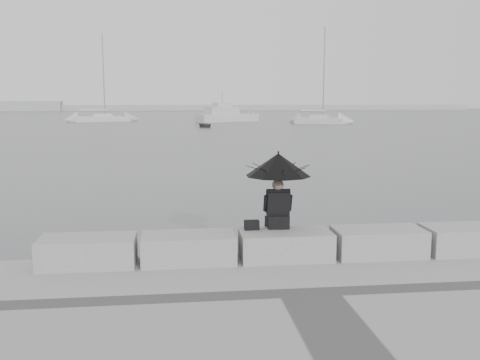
{
  "coord_description": "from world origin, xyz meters",
  "views": [
    {
      "loc": [
        -1.87,
        -9.42,
        3.3
      ],
      "look_at": [
        -0.4,
        3.0,
        1.4
      ],
      "focal_mm": 40.0,
      "sensor_mm": 36.0,
      "label": 1
    }
  ],
  "objects": [
    {
      "name": "ground",
      "position": [
        0.0,
        0.0,
        0.0
      ],
      "size": [
        360.0,
        360.0,
        0.0
      ],
      "primitive_type": "plane",
      "color": "#4B4D50",
      "rests_on": "ground"
    },
    {
      "name": "stone_block_far_left",
      "position": [
        -3.4,
        -0.45,
        0.75
      ],
      "size": [
        1.6,
        0.8,
        0.5
      ],
      "primitive_type": "cube",
      "color": "gray",
      "rests_on": "promenade"
    },
    {
      "name": "stone_block_left",
      "position": [
        -1.7,
        -0.45,
        0.75
      ],
      "size": [
        1.6,
        0.8,
        0.5
      ],
      "primitive_type": "cube",
      "color": "gray",
      "rests_on": "promenade"
    },
    {
      "name": "stone_block_centre",
      "position": [
        0.0,
        -0.45,
        0.75
      ],
      "size": [
        1.6,
        0.8,
        0.5
      ],
      "primitive_type": "cube",
      "color": "gray",
      "rests_on": "promenade"
    },
    {
      "name": "stone_block_right",
      "position": [
        1.7,
        -0.45,
        0.75
      ],
      "size": [
        1.6,
        0.8,
        0.5
      ],
      "primitive_type": "cube",
      "color": "gray",
      "rests_on": "promenade"
    },
    {
      "name": "stone_block_far_right",
      "position": [
        3.4,
        -0.45,
        0.75
      ],
      "size": [
        1.6,
        0.8,
        0.5
      ],
      "primitive_type": "cube",
      "color": "gray",
      "rests_on": "promenade"
    },
    {
      "name": "seated_person",
      "position": [
        -0.09,
        -0.15,
        2.0
      ],
      "size": [
        1.17,
        1.17,
        1.39
      ],
      "rotation": [
        0.0,
        0.0,
        -0.03
      ],
      "color": "black",
      "rests_on": "stone_block_centre"
    },
    {
      "name": "bag",
      "position": [
        -0.58,
        -0.25,
        1.08
      ],
      "size": [
        0.26,
        0.15,
        0.17
      ],
      "primitive_type": "cube",
      "color": "black",
      "rests_on": "stone_block_centre"
    },
    {
      "name": "distant_landmass",
      "position": [
        -8.14,
        154.51,
        0.9
      ],
      "size": [
        180.0,
        8.0,
        2.8
      ],
      "color": "#A1A3A6",
      "rests_on": "ground"
    },
    {
      "name": "sailboat_left",
      "position": [
        -12.95,
        72.3,
        0.52
      ],
      "size": [
        8.33,
        5.03,
        12.9
      ],
      "rotation": [
        0.0,
        0.0,
        0.36
      ],
      "color": "silver",
      "rests_on": "ground"
    },
    {
      "name": "sailboat_right",
      "position": [
        17.55,
        62.06,
        0.54
      ],
      "size": [
        6.91,
        5.21,
        12.9
      ],
      "rotation": [
        0.0,
        0.0,
        -0.49
      ],
      "color": "silver",
      "rests_on": "ground"
    },
    {
      "name": "motor_cruiser",
      "position": [
        5.68,
        70.38,
        0.89
      ],
      "size": [
        9.73,
        6.64,
        4.5
      ],
      "rotation": [
        0.0,
        0.0,
        0.45
      ],
      "color": "silver",
      "rests_on": "ground"
    },
    {
      "name": "dinghy",
      "position": [
        1.48,
        54.81,
        0.27
      ],
      "size": [
        3.42,
        2.0,
        0.54
      ],
      "primitive_type": "imported",
      "rotation": [
        0.0,
        0.0,
        0.21
      ],
      "color": "slate",
      "rests_on": "ground"
    }
  ]
}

